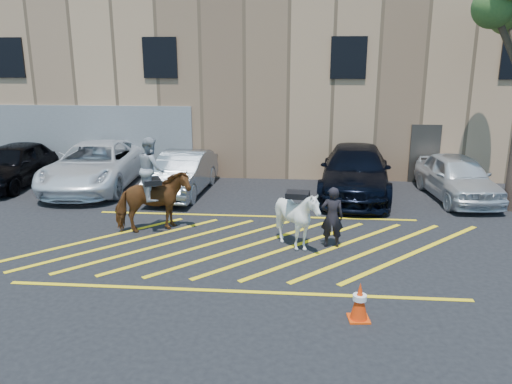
# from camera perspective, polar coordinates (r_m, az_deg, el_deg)

# --- Properties ---
(ground) EXTENTS (90.00, 90.00, 0.00)m
(ground) POSITION_cam_1_polar(r_m,az_deg,el_deg) (12.94, -0.95, -5.78)
(ground) COLOR black
(ground) RESTS_ON ground
(car_black_suv) EXTENTS (1.90, 4.68, 1.59)m
(car_black_suv) POSITION_cam_1_polar(r_m,az_deg,el_deg) (20.52, -25.98, 2.87)
(car_black_suv) COLOR black
(car_black_suv) RESTS_ON ground
(car_white_pickup) EXTENTS (3.06, 6.05, 1.64)m
(car_white_pickup) POSITION_cam_1_polar(r_m,az_deg,el_deg) (19.06, -17.85, 2.92)
(car_white_pickup) COLOR white
(car_white_pickup) RESTS_ON ground
(car_silver_sedan) EXTENTS (1.83, 4.49, 1.45)m
(car_silver_sedan) POSITION_cam_1_polar(r_m,az_deg,el_deg) (17.50, -8.41, 2.13)
(car_silver_sedan) COLOR gray
(car_silver_sedan) RESTS_ON ground
(car_blue_suv) EXTENTS (2.93, 5.89, 1.64)m
(car_blue_suv) POSITION_cam_1_polar(r_m,az_deg,el_deg) (17.51, 11.26, 2.33)
(car_blue_suv) COLOR black
(car_blue_suv) RESTS_ON ground
(car_white_suv) EXTENTS (2.17, 4.54, 1.50)m
(car_white_suv) POSITION_cam_1_polar(r_m,az_deg,el_deg) (17.97, 21.99, 1.60)
(car_white_suv) COLOR silver
(car_white_suv) RESTS_ON ground
(handler) EXTENTS (0.57, 0.37, 1.55)m
(handler) POSITION_cam_1_polar(r_m,az_deg,el_deg) (12.57, 8.69, -2.86)
(handler) COLOR black
(handler) RESTS_ON ground
(warehouse) EXTENTS (32.42, 10.20, 7.30)m
(warehouse) POSITION_cam_1_polar(r_m,az_deg,el_deg) (24.07, 1.95, 12.85)
(warehouse) COLOR tan
(warehouse) RESTS_ON ground
(hatching_zone) EXTENTS (12.60, 5.12, 0.01)m
(hatching_zone) POSITION_cam_1_polar(r_m,az_deg,el_deg) (12.66, -1.08, -6.23)
(hatching_zone) COLOR yellow
(hatching_zone) RESTS_ON ground
(mounted_bay) EXTENTS (2.16, 1.66, 2.60)m
(mounted_bay) POSITION_cam_1_polar(r_m,az_deg,el_deg) (13.73, -11.76, -0.25)
(mounted_bay) COLOR brown
(mounted_bay) RESTS_ON ground
(saddled_white) EXTENTS (1.41, 1.55, 1.56)m
(saddled_white) POSITION_cam_1_polar(r_m,az_deg,el_deg) (12.36, 4.73, -2.99)
(saddled_white) COLOR white
(saddled_white) RESTS_ON ground
(traffic_cone) EXTENTS (0.41, 0.41, 0.73)m
(traffic_cone) POSITION_cam_1_polar(r_m,az_deg,el_deg) (9.41, 11.75, -12.12)
(traffic_cone) COLOR #DF3D09
(traffic_cone) RESTS_ON ground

